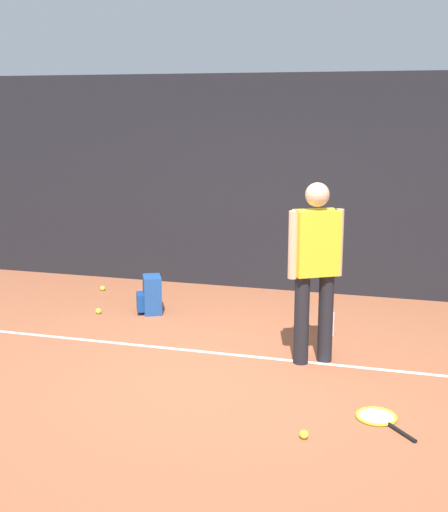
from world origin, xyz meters
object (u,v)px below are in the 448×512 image
object	(u,v)px
tennis_ball_by_fence	(103,288)
tennis_ball_mid_court	(304,434)
tennis_ball_near_player	(98,311)
water_bottle	(331,324)
tennis_racket	(379,418)
tennis_player	(315,262)
backpack	(151,295)

from	to	relation	value
tennis_ball_by_fence	tennis_ball_mid_court	world-z (taller)	same
tennis_ball_near_player	water_bottle	world-z (taller)	water_bottle
tennis_racket	tennis_ball_by_fence	xyz separation A→B (m)	(-3.69, 2.83, 0.02)
tennis_ball_mid_court	water_bottle	world-z (taller)	water_bottle
water_bottle	tennis_ball_near_player	bearing A→B (deg)	179.35
water_bottle	tennis_player	bearing A→B (deg)	-95.38
tennis_ball_by_fence	water_bottle	world-z (taller)	water_bottle
tennis_player	tennis_ball_near_player	bearing A→B (deg)	-47.83
tennis_ball_near_player	tennis_ball_by_fence	size ratio (longest dim) A/B	1.00
tennis_racket	tennis_ball_mid_court	xyz separation A→B (m)	(-0.51, -0.47, 0.02)
tennis_ball_near_player	tennis_ball_by_fence	bearing A→B (deg)	112.95
tennis_player	water_bottle	world-z (taller)	tennis_player
tennis_ball_by_fence	tennis_ball_mid_court	distance (m)	4.58
tennis_ball_near_player	tennis_ball_mid_court	size ratio (longest dim) A/B	1.00
tennis_ball_by_fence	tennis_ball_mid_court	size ratio (longest dim) A/B	1.00
tennis_ball_near_player	backpack	bearing A→B (deg)	20.02
water_bottle	tennis_racket	bearing A→B (deg)	-72.23
water_bottle	tennis_ball_by_fence	bearing A→B (deg)	162.63
tennis_racket	backpack	bearing A→B (deg)	11.21
tennis_ball_near_player	tennis_ball_mid_court	xyz separation A→B (m)	(2.78, -2.36, 0.00)
tennis_player	tennis_ball_by_fence	bearing A→B (deg)	-60.62
backpack	tennis_ball_mid_court	world-z (taller)	backpack
tennis_racket	water_bottle	bearing A→B (deg)	-23.28
tennis_racket	water_bottle	distance (m)	1.96
tennis_ball_near_player	tennis_player	bearing A→B (deg)	-17.52
tennis_player	backpack	size ratio (longest dim) A/B	3.86
backpack	tennis_racket	bearing A→B (deg)	26.48
tennis_racket	tennis_ball_near_player	world-z (taller)	tennis_ball_near_player
tennis_racket	tennis_ball_by_fence	size ratio (longest dim) A/B	8.76
backpack	tennis_ball_near_player	distance (m)	0.64
tennis_racket	tennis_ball_mid_court	world-z (taller)	tennis_ball_mid_court
tennis_ball_by_fence	water_bottle	distance (m)	3.24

